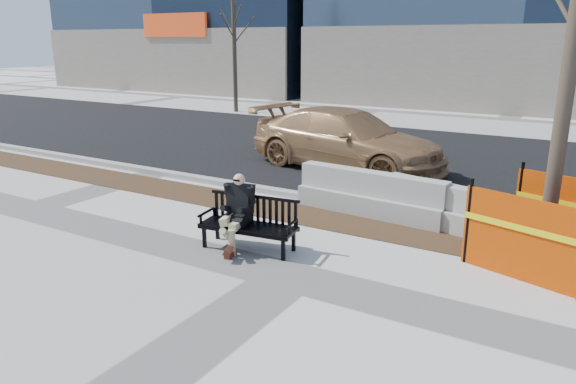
{
  "coord_description": "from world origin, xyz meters",
  "views": [
    {
      "loc": [
        3.65,
        -6.2,
        3.34
      ],
      "look_at": [
        -0.72,
        1.15,
        0.89
      ],
      "focal_mm": 33.28,
      "sensor_mm": 36.0,
      "label": 1
    }
  ],
  "objects_px": {
    "bench": "(249,249)",
    "sedan": "(346,169)",
    "tree_fence": "(542,263)",
    "seated_man": "(238,246)",
    "jersey_barrier_right": "(454,230)",
    "jersey_barrier_left": "(370,214)"
  },
  "relations": [
    {
      "from": "jersey_barrier_right",
      "to": "bench",
      "type": "bearing_deg",
      "value": -120.21
    },
    {
      "from": "seated_man",
      "to": "jersey_barrier_right",
      "type": "height_order",
      "value": "seated_man"
    },
    {
      "from": "seated_man",
      "to": "jersey_barrier_right",
      "type": "distance_m",
      "value": 3.94
    },
    {
      "from": "bench",
      "to": "jersey_barrier_right",
      "type": "xyz_separation_m",
      "value": [
        2.69,
        2.66,
        0.0
      ]
    },
    {
      "from": "bench",
      "to": "sedan",
      "type": "bearing_deg",
      "value": 91.76
    },
    {
      "from": "bench",
      "to": "sedan",
      "type": "relative_size",
      "value": 0.3
    },
    {
      "from": "jersey_barrier_left",
      "to": "sedan",
      "type": "bearing_deg",
      "value": 126.32
    },
    {
      "from": "bench",
      "to": "seated_man",
      "type": "distance_m",
      "value": 0.22
    },
    {
      "from": "seated_man",
      "to": "jersey_barrier_left",
      "type": "distance_m",
      "value": 3.01
    },
    {
      "from": "tree_fence",
      "to": "jersey_barrier_right",
      "type": "height_order",
      "value": "tree_fence"
    },
    {
      "from": "seated_man",
      "to": "sedan",
      "type": "relative_size",
      "value": 0.23
    },
    {
      "from": "sedan",
      "to": "jersey_barrier_right",
      "type": "relative_size",
      "value": 1.9
    },
    {
      "from": "tree_fence",
      "to": "sedan",
      "type": "bearing_deg",
      "value": 141.48
    },
    {
      "from": "bench",
      "to": "jersey_barrier_right",
      "type": "bearing_deg",
      "value": 36.83
    },
    {
      "from": "bench",
      "to": "sedan",
      "type": "xyz_separation_m",
      "value": [
        -1.03,
        6.04,
        0.0
      ]
    },
    {
      "from": "bench",
      "to": "sedan",
      "type": "distance_m",
      "value": 6.13
    },
    {
      "from": "seated_man",
      "to": "bench",
      "type": "bearing_deg",
      "value": -11.51
    },
    {
      "from": "bench",
      "to": "jersey_barrier_left",
      "type": "height_order",
      "value": "same"
    },
    {
      "from": "sedan",
      "to": "jersey_barrier_right",
      "type": "distance_m",
      "value": 5.02
    },
    {
      "from": "tree_fence",
      "to": "jersey_barrier_left",
      "type": "bearing_deg",
      "value": 164.22
    },
    {
      "from": "tree_fence",
      "to": "sedan",
      "type": "distance_m",
      "value": 6.74
    },
    {
      "from": "seated_man",
      "to": "jersey_barrier_right",
      "type": "xyz_separation_m",
      "value": [
        2.91,
        2.65,
        0.0
      ]
    }
  ]
}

